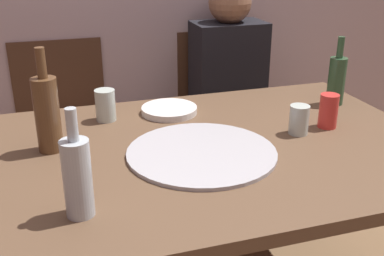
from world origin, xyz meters
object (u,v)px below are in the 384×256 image
(beer_bottle, at_px, (337,79))
(water_bottle, at_px, (47,112))
(tumbler_far, at_px, (105,105))
(wine_glass, at_px, (299,120))
(plate_stack, at_px, (169,110))
(guest_in_sweater, at_px, (234,91))
(dining_table, at_px, (199,165))
(chair_left, at_px, (64,123))
(chair_right, at_px, (223,105))
(pizza_tray, at_px, (202,153))
(wine_bottle, at_px, (77,176))
(soda_can, at_px, (328,111))

(beer_bottle, bearing_deg, water_bottle, -174.03)
(tumbler_far, xyz_separation_m, wine_glass, (0.62, -0.33, -0.01))
(plate_stack, xyz_separation_m, guest_in_sweater, (0.45, 0.43, -0.10))
(dining_table, relative_size, guest_in_sweater, 1.35)
(chair_left, distance_m, chair_right, 0.83)
(pizza_tray, distance_m, water_bottle, 0.50)
(dining_table, bearing_deg, beer_bottle, 19.59)
(pizza_tray, distance_m, chair_left, 1.07)
(wine_bottle, bearing_deg, soda_can, 19.43)
(beer_bottle, distance_m, chair_right, 0.78)
(wine_glass, bearing_deg, dining_table, -179.83)
(water_bottle, distance_m, wine_glass, 0.83)
(wine_bottle, height_order, guest_in_sweater, guest_in_sweater)
(beer_bottle, xyz_separation_m, plate_stack, (-0.67, 0.10, -0.09))
(plate_stack, height_order, chair_left, chair_left)
(water_bottle, bearing_deg, beer_bottle, 5.97)
(guest_in_sweater, bearing_deg, tumbler_far, 31.92)
(chair_left, xyz_separation_m, chair_right, (0.83, 0.00, 0.00))
(dining_table, distance_m, chair_right, 1.02)
(chair_right, bearing_deg, soda_can, 93.29)
(pizza_tray, height_order, wine_glass, wine_glass)
(chair_left, bearing_deg, plate_stack, 123.49)
(tumbler_far, relative_size, chair_right, 0.13)
(beer_bottle, bearing_deg, tumbler_far, 174.14)
(wine_bottle, bearing_deg, water_bottle, 97.64)
(soda_can, relative_size, plate_stack, 0.57)
(water_bottle, height_order, guest_in_sweater, guest_in_sweater)
(wine_glass, distance_m, guest_in_sweater, 0.78)
(wine_glass, bearing_deg, water_bottle, 171.86)
(beer_bottle, bearing_deg, plate_stack, 171.90)
(pizza_tray, xyz_separation_m, chair_left, (-0.39, 0.97, -0.22))
(soda_can, bearing_deg, chair_right, 93.29)
(tumbler_far, xyz_separation_m, guest_in_sweater, (0.69, 0.43, -0.15))
(pizza_tray, relative_size, wine_bottle, 1.70)
(wine_glass, xyz_separation_m, chair_right, (0.08, 0.91, -0.27))
(pizza_tray, relative_size, water_bottle, 1.42)
(guest_in_sweater, bearing_deg, wine_glass, 84.17)
(wine_glass, xyz_separation_m, plate_stack, (-0.37, 0.33, -0.04))
(tumbler_far, height_order, wine_glass, tumbler_far)
(wine_bottle, distance_m, water_bottle, 0.42)
(tumbler_far, height_order, soda_can, soda_can)
(dining_table, relative_size, chair_left, 1.75)
(wine_glass, height_order, chair_left, chair_left)
(beer_bottle, distance_m, tumbler_far, 0.92)
(chair_right, bearing_deg, wine_bottle, 55.05)
(pizza_tray, distance_m, guest_in_sweater, 0.94)
(dining_table, distance_m, chair_left, 1.00)
(wine_glass, distance_m, soda_can, 0.13)
(wine_glass, xyz_separation_m, chair_left, (-0.76, 0.91, -0.27))
(pizza_tray, xyz_separation_m, plate_stack, (-0.00, 0.39, 0.01))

